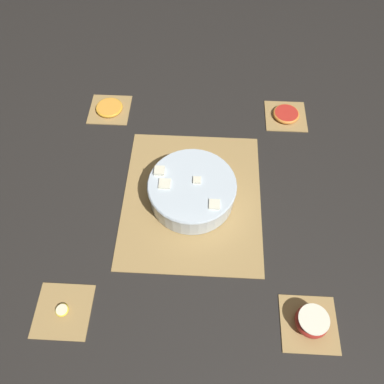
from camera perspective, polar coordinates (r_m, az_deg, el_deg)
The scene contains 11 objects.
ground_plane at distance 1.08m, azimuth -0.00°, elevation -0.99°, with size 6.00×6.00×0.00m, color black.
bamboo_mat_center at distance 1.08m, azimuth -0.00°, elevation -0.90°, with size 0.46×0.39×0.01m.
coaster_mat_near_left at distance 1.33m, azimuth -12.43°, elevation 12.21°, with size 0.14×0.14×0.01m.
coaster_mat_near_right at distance 1.00m, azimuth -19.06°, elevation -16.75°, with size 0.14×0.14×0.01m.
coaster_mat_far_left at distance 1.31m, azimuth 14.08°, elevation 11.19°, with size 0.14×0.14×0.01m.
coaster_mat_far_right at distance 0.99m, azimuth 17.39°, elevation -18.62°, with size 0.14×0.14×0.01m.
fruit_salad_bowl at distance 1.04m, azimuth -0.03°, elevation 0.31°, with size 0.25×0.25×0.08m.
apple_half at distance 0.96m, azimuth 17.79°, elevation -18.24°, with size 0.08×0.08×0.04m.
orange_slice_whole at distance 1.32m, azimuth -12.49°, elevation 12.45°, with size 0.09×0.09×0.01m.
banana_coin_single at distance 1.00m, azimuth -19.19°, elevation -16.63°, with size 0.03×0.03×0.01m.
grapefruit_slice at distance 1.31m, azimuth 14.16°, elevation 11.45°, with size 0.09×0.09×0.01m.
Camera 1 is at (0.56, 0.03, 0.93)m, focal length 35.00 mm.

